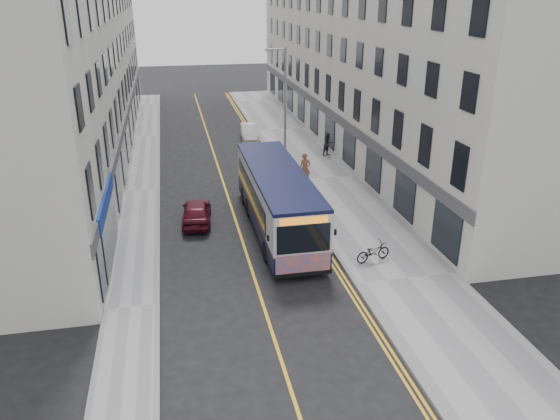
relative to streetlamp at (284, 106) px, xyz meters
name	(u,v)px	position (x,y,z in m)	size (l,w,h in m)	color
ground	(255,281)	(-4.17, -14.00, -4.38)	(140.00, 140.00, 0.00)	black
pavement_east	(322,179)	(2.08, -2.00, -4.32)	(4.50, 64.00, 0.12)	gray
pavement_west	(141,191)	(-9.17, -2.00, -4.32)	(2.00, 64.00, 0.12)	gray
kerb_east	(288,181)	(-0.17, -2.00, -4.32)	(0.18, 64.00, 0.13)	slate
kerb_west	(158,190)	(-8.17, -2.00, -4.32)	(0.18, 64.00, 0.13)	slate
road_centre_line	(224,186)	(-4.17, -2.00, -4.38)	(0.12, 64.00, 0.01)	gold
road_dbl_yellow_inner	(281,182)	(-0.62, -2.00, -4.38)	(0.10, 64.00, 0.01)	gold
road_dbl_yellow_outer	(284,182)	(-0.42, -2.00, -4.38)	(0.10, 64.00, 0.01)	gold
terrace_east	(359,57)	(7.33, 7.00, 2.12)	(6.00, 46.00, 13.00)	silver
terrace_west	(77,64)	(-13.17, 7.00, 2.12)	(6.00, 46.00, 13.00)	beige
streetlamp	(284,106)	(0.00, 0.00, 0.00)	(1.32, 0.18, 8.00)	gray
city_bus	(277,198)	(-2.26, -9.12, -2.66)	(2.53, 10.85, 3.15)	black
bicycle	(373,252)	(1.18, -13.48, -3.82)	(0.59, 1.70, 0.89)	black
pedestrian_near	(305,168)	(0.74, -2.79, -3.30)	(0.70, 0.46, 1.92)	#8C593F
pedestrian_far	(328,144)	(3.83, 2.80, -3.43)	(0.81, 0.63, 1.66)	black
car_white	(249,132)	(-0.97, 8.89, -3.77)	(1.29, 3.69, 1.22)	white
car_maroon	(197,212)	(-6.17, -7.34, -3.77)	(1.46, 3.62, 1.23)	#4E0D1A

